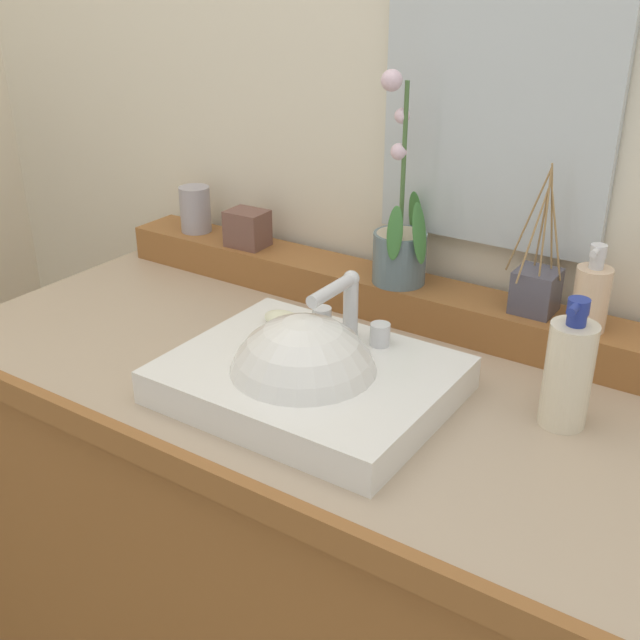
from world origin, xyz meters
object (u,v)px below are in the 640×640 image
Objects in this scene: potted_plant at (400,242)px; soap_dispenser at (591,296)px; tumbler_cup at (195,209)px; lotion_bottle at (568,372)px; sink_basin at (306,385)px; reed_diffuser at (536,289)px; trinket_box at (247,228)px; soap_bar at (284,318)px.

soap_dispenser is (0.34, -0.01, -0.02)m from potted_plant.
lotion_bottle is at bearing -12.85° from tumbler_cup.
potted_plant is 3.85× the size of tumbler_cup.
lotion_bottle is at bearing 23.11° from sink_basin.
sink_basin is 2.90× the size of soap_dispenser.
tumbler_cup is 0.75m from reed_diffuser.
tumbler_cup is 0.39× the size of reed_diffuser.
tumbler_cup is 0.50× the size of lotion_bottle.
reed_diffuser is 1.29× the size of lotion_bottle.
potted_plant is at bearing 94.59° from sink_basin.
lotion_bottle is (0.12, -0.20, -0.03)m from reed_diffuser.
reed_diffuser is at bearing 0.05° from tumbler_cup.
trinket_box is at bearing -178.79° from reed_diffuser.
potted_plant is at bearing 153.34° from lotion_bottle.
soap_bar is at bearing 138.42° from sink_basin.
potted_plant reaches higher than trinket_box.
tumbler_cup is at bearing 178.61° from potted_plant.
soap_bar is 0.48m from tumbler_cup.
lotion_bottle reaches higher than tumbler_cup.
reed_diffuser is at bearing 168.28° from soap_dispenser.
potted_plant is at bearing -1.39° from tumbler_cup.
potted_plant is 0.50m from tumbler_cup.
soap_bar is at bearing -174.18° from lotion_bottle.
soap_bar is 0.88× the size of trinket_box.
tumbler_cup is at bearing 146.70° from sink_basin.
potted_plant is 1.91× the size of lotion_bottle.
sink_basin is at bearing -85.41° from potted_plant.
tumbler_cup reaches higher than trinket_box.
potted_plant is 2.63× the size of soap_dispenser.
tumbler_cup is 0.89m from lotion_bottle.
potted_plant is 0.35m from trinket_box.
potted_plant is 0.34m from soap_dispenser.
potted_plant is at bearing -177.07° from reed_diffuser.
lotion_bottle reaches higher than sink_basin.
lotion_bottle is (0.34, 0.15, 0.06)m from sink_basin.
reed_diffuser is at bearing 36.17° from soap_bar.
soap_dispenser is 0.73× the size of lotion_bottle.
potted_plant is at bearing 178.89° from soap_dispenser.
soap_bar is 0.49× the size of soap_dispenser.
trinket_box is (-0.38, 0.33, 0.08)m from sink_basin.
trinket_box is (-0.35, 0.00, -0.04)m from potted_plant.
sink_basin is 5.18× the size of trinket_box.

